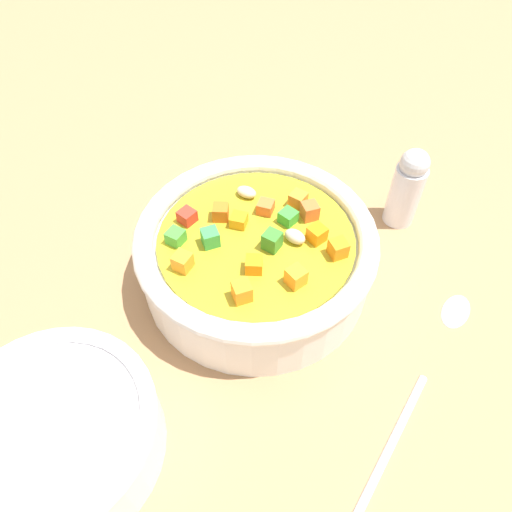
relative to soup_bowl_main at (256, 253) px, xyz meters
The scene contains 5 objects.
ground_plane 4.38cm from the soup_bowl_main, 136.52° to the right, with size 140.00×140.00×2.00cm, color #9E754F.
soup_bowl_main is the anchor object (origin of this frame).
spoon 16.76cm from the soup_bowl_main, 45.58° to the left, with size 18.06×17.27×0.77cm.
side_bowl_small 20.42cm from the soup_bowl_main, 50.70° to the right, with size 14.20×14.20×5.21cm.
pepper_shaker 16.18cm from the soup_bowl_main, 107.85° to the left, with size 3.02×3.02×8.48cm.
Camera 1 is at (26.25, -4.40, 34.99)cm, focal length 33.60 mm.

